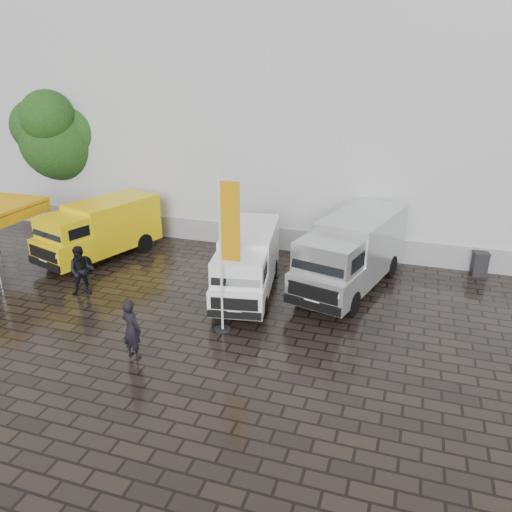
{
  "coord_description": "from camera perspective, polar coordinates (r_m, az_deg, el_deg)",
  "views": [
    {
      "loc": [
        5.31,
        -12.82,
        8.05
      ],
      "look_at": [
        0.4,
        2.2,
        1.88
      ],
      "focal_mm": 35.0,
      "sensor_mm": 36.0,
      "label": 1
    }
  ],
  "objects": [
    {
      "name": "van_white",
      "position": [
        18.12,
        -0.98,
        -1.01
      ],
      "size": [
        2.69,
        5.59,
        2.32
      ],
      "primitive_type": null,
      "rotation": [
        0.0,
        0.0,
        0.18
      ],
      "color": "white",
      "rests_on": "ground"
    },
    {
      "name": "van_silver",
      "position": [
        18.86,
        10.85,
        0.18
      ],
      "size": [
        3.63,
        6.63,
        2.73
      ],
      "primitive_type": null,
      "rotation": [
        0.0,
        0.0,
        -0.26
      ],
      "color": "#BABEBF",
      "rests_on": "ground"
    },
    {
      "name": "person_tent",
      "position": [
        19.25,
        -19.31,
        -1.61
      ],
      "size": [
        1.14,
        1.06,
        1.87
      ],
      "primitive_type": "imported",
      "rotation": [
        0.0,
        0.0,
        0.5
      ],
      "color": "black",
      "rests_on": "ground"
    },
    {
      "name": "hall_plinth",
      "position": [
        22.35,
        8.5,
        1.35
      ],
      "size": [
        44.0,
        0.15,
        1.0
      ],
      "primitive_type": "cube",
      "color": "gray",
      "rests_on": "ground"
    },
    {
      "name": "ground",
      "position": [
        16.04,
        -3.86,
        -8.84
      ],
      "size": [
        120.0,
        120.0,
        0.0
      ],
      "primitive_type": "plane",
      "color": "black",
      "rests_on": "ground"
    },
    {
      "name": "person_front",
      "position": [
        14.83,
        -14.04,
        -8.11
      ],
      "size": [
        0.77,
        0.61,
        1.83
      ],
      "primitive_type": "imported",
      "rotation": [
        0.0,
        0.0,
        2.86
      ],
      "color": "black",
      "rests_on": "ground"
    },
    {
      "name": "van_yellow",
      "position": [
        22.49,
        -17.49,
        2.69
      ],
      "size": [
        3.57,
        5.72,
        2.47
      ],
      "primitive_type": null,
      "rotation": [
        0.0,
        0.0,
        -0.31
      ],
      "color": "yellow",
      "rests_on": "ground"
    },
    {
      "name": "flagpole",
      "position": [
        14.99,
        -3.43,
        0.97
      ],
      "size": [
        0.88,
        0.5,
        5.08
      ],
      "color": "black",
      "rests_on": "ground"
    },
    {
      "name": "wheelie_bin",
      "position": [
        21.95,
        24.2,
        -0.79
      ],
      "size": [
        0.67,
        0.67,
        0.97
      ],
      "primitive_type": "cube",
      "rotation": [
        0.0,
        0.0,
        0.15
      ],
      "color": "black",
      "rests_on": "ground"
    },
    {
      "name": "exhibition_hall",
      "position": [
        29.08,
        12.03,
        16.86
      ],
      "size": [
        44.0,
        16.0,
        12.0
      ],
      "primitive_type": "cube",
      "color": "silver",
      "rests_on": "ground"
    },
    {
      "name": "tree",
      "position": [
        27.78,
        -21.47,
        12.72
      ],
      "size": [
        3.97,
        4.06,
        7.12
      ],
      "color": "black",
      "rests_on": "ground"
    }
  ]
}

